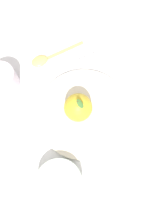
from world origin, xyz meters
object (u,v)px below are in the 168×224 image
Objects in this scene: side_bowl at (59,182)px; linen_napkin at (133,163)px; cup at (2,78)px; apple at (78,107)px; knife at (76,64)px; dinner_plate at (84,113)px; spoon at (45,59)px.

side_bowl reaches higher than linen_napkin.
cup reaches higher than linen_napkin.
cup is 0.41m from linen_napkin.
linen_napkin is (0.40, 0.06, -0.03)m from cup.
apple reaches higher than linen_napkin.
linen_napkin is at bearing -20.70° from knife.
apple reaches higher than dinner_plate.
spoon is at bearing 162.09° from apple.
apple is 0.44× the size of knife.
cup reaches higher than spoon.
apple is at bearing 17.98° from cup.
side_bowl is (0.08, -0.17, -0.02)m from apple.
linen_napkin is at bearing 54.86° from side_bowl.
cup is at bearing -162.02° from apple.
cup is 0.13m from spoon.
cup is at bearing -171.64° from linen_napkin.
side_bowl is at bearing -18.38° from cup.
knife is 0.31m from linen_napkin.
side_bowl is at bearing -40.45° from spoon.
spoon is (0.03, 0.13, -0.03)m from cup.
knife is (-0.18, 0.27, -0.02)m from side_bowl.
linen_napkin is at bearing 8.36° from cup.
dinner_plate reaches higher than linen_napkin.
linen_napkin is (0.18, -0.02, -0.01)m from dinner_plate.
cup is at bearing 161.62° from side_bowl.
dinner_plate is at bearing 18.61° from cup.
linen_napkin is (0.19, -0.01, -0.05)m from apple.
apple reaches higher than spoon.
dinner_plate reaches higher than spoon.
spoon is at bearing -149.92° from knife.
cup is 0.20m from knife.
side_bowl is at bearing -55.49° from knife.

